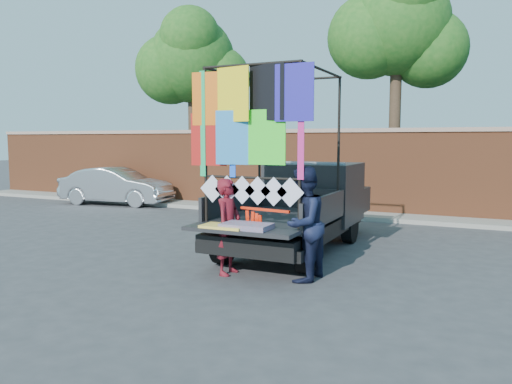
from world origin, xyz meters
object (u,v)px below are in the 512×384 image
at_px(pickup_truck, 306,205).
at_px(man, 303,224).
at_px(woman, 228,227).
at_px(sedan, 116,186).

xyz_separation_m(pickup_truck, man, (0.88, -2.61, 0.05)).
distance_m(pickup_truck, woman, 2.80).
relative_size(pickup_truck, man, 3.00).
relative_size(pickup_truck, sedan, 1.41).
bearing_deg(sedan, pickup_truck, -121.12).
xyz_separation_m(woman, man, (1.27, 0.17, 0.11)).
xyz_separation_m(sedan, woman, (7.91, -6.37, 0.16)).
relative_size(pickup_truck, woman, 3.42).
height_order(pickup_truck, sedan, pickup_truck).
bearing_deg(woman, sedan, 50.50).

